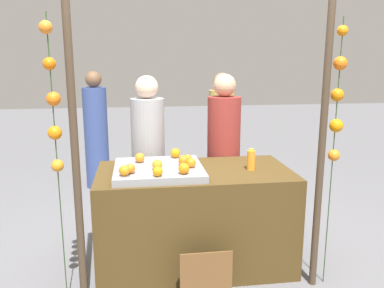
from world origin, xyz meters
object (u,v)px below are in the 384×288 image
at_px(juice_bottle, 251,160).
at_px(vendor_right, 223,162).
at_px(vendor_left, 149,164).
at_px(orange_0, 158,172).
at_px(orange_1, 140,158).
at_px(chalkboard_sign, 207,278).
at_px(stall_counter, 194,218).

distance_m(juice_bottle, vendor_right, 0.69).
height_order(vendor_left, vendor_right, vendor_right).
bearing_deg(orange_0, vendor_right, 52.31).
bearing_deg(orange_1, vendor_left, 80.57).
height_order(orange_1, chalkboard_sign, orange_1).
height_order(orange_0, vendor_left, vendor_left).
bearing_deg(vendor_left, orange_1, -99.43).
height_order(stall_counter, orange_0, orange_0).
bearing_deg(vendor_right, juice_bottle, -81.76).
distance_m(orange_1, vendor_left, 0.58).
bearing_deg(chalkboard_sign, vendor_right, 72.18).
xyz_separation_m(chalkboard_sign, vendor_left, (-0.38, 1.25, 0.57)).
bearing_deg(stall_counter, orange_1, 167.45).
bearing_deg(juice_bottle, chalkboard_sign, -131.31).
relative_size(orange_0, vendor_right, 0.05).
xyz_separation_m(juice_bottle, vendor_left, (-0.86, 0.70, -0.19)).
distance_m(orange_0, juice_bottle, 0.87).
distance_m(chalkboard_sign, vendor_right, 1.39).
bearing_deg(orange_1, orange_0, -73.32).
bearing_deg(orange_0, juice_bottle, 19.01).
distance_m(orange_0, vendor_left, 1.00).
bearing_deg(chalkboard_sign, stall_counter, 90.42).
height_order(stall_counter, orange_1, orange_1).
xyz_separation_m(orange_1, vendor_right, (0.86, 0.50, -0.20)).
height_order(stall_counter, juice_bottle, juice_bottle).
relative_size(orange_0, juice_bottle, 0.41).
bearing_deg(juice_bottle, stall_counter, 173.94).
height_order(orange_1, vendor_right, vendor_right).
xyz_separation_m(stall_counter, vendor_left, (-0.38, 0.64, 0.34)).
distance_m(stall_counter, vendor_left, 0.82).
height_order(stall_counter, chalkboard_sign, stall_counter).
relative_size(stall_counter, vendor_left, 1.01).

